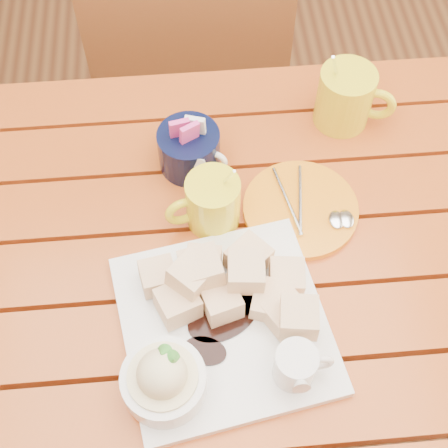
{
  "coord_description": "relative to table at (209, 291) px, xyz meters",
  "views": [
    {
      "loc": [
        -0.01,
        -0.45,
        1.58
      ],
      "look_at": [
        0.03,
        0.02,
        0.82
      ],
      "focal_mm": 50.0,
      "sensor_mm": 36.0,
      "label": 1
    }
  ],
  "objects": [
    {
      "name": "dessert_plate",
      "position": [
        0.0,
        -0.13,
        0.14
      ],
      "size": [
        0.33,
        0.33,
        0.11
      ],
      "rotation": [
        0.0,
        0.0,
        0.17
      ],
      "color": "white",
      "rests_on": "table"
    },
    {
      "name": "coffee_mug_left",
      "position": [
        0.01,
        0.07,
        0.16
      ],
      "size": [
        0.12,
        0.08,
        0.14
      ],
      "rotation": [
        0.0,
        0.0,
        0.26
      ],
      "color": "yellow",
      "rests_on": "table"
    },
    {
      "name": "orange_saucer",
      "position": [
        0.15,
        0.08,
        0.11
      ],
      "size": [
        0.18,
        0.18,
        0.02
      ],
      "rotation": [
        0.0,
        0.0,
        0.01
      ],
      "color": "orange",
      "rests_on": "table"
    },
    {
      "name": "cream_pitcher",
      "position": [
        -0.01,
        0.17,
        0.15
      ],
      "size": [
        0.09,
        0.08,
        0.07
      ],
      "rotation": [
        0.0,
        0.0,
        -0.38
      ],
      "color": "white",
      "rests_on": "table"
    },
    {
      "name": "ground",
      "position": [
        0.0,
        -0.0,
        -0.64
      ],
      "size": [
        5.0,
        5.0,
        0.0
      ],
      "primitive_type": "plane",
      "color": "#5A2E19",
      "rests_on": "ground"
    },
    {
      "name": "table",
      "position": [
        0.0,
        0.0,
        0.0
      ],
      "size": [
        1.2,
        0.79,
        0.75
      ],
      "color": "#923B12",
      "rests_on": "ground"
    },
    {
      "name": "coffee_mug_right",
      "position": [
        0.25,
        0.26,
        0.16
      ],
      "size": [
        0.13,
        0.09,
        0.16
      ],
      "rotation": [
        0.0,
        0.0,
        -0.37
      ],
      "color": "yellow",
      "rests_on": "table"
    },
    {
      "name": "sugar_caddy",
      "position": [
        -0.02,
        0.19,
        0.15
      ],
      "size": [
        0.1,
        0.1,
        0.11
      ],
      "color": "black",
      "rests_on": "table"
    },
    {
      "name": "chair_far",
      "position": [
        -0.0,
        0.67,
        -0.13
      ],
      "size": [
        0.44,
        0.44,
        0.92
      ],
      "rotation": [
        0.0,
        0.0,
        3.15
      ],
      "color": "brown",
      "rests_on": "ground"
    }
  ]
}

